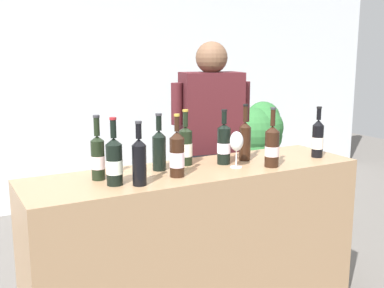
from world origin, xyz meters
name	(u,v)px	position (x,y,z in m)	size (l,w,h in m)	color
wall_back	(74,72)	(0.00, 2.60, 1.40)	(8.00, 0.10, 2.80)	silver
counter	(197,247)	(0.00, 0.00, 0.48)	(1.97, 0.54, 0.95)	#9E7A56
wine_bottle_0	(185,146)	(-0.01, 0.13, 1.07)	(0.08, 0.08, 0.33)	black
wine_bottle_1	(98,157)	(-0.57, 0.05, 1.08)	(0.07, 0.07, 0.34)	black
wine_bottle_2	(159,148)	(-0.20, 0.09, 1.08)	(0.08, 0.08, 0.32)	black
wine_bottle_3	(318,138)	(0.82, -0.09, 1.07)	(0.07, 0.07, 0.32)	black
wine_bottle_4	(139,160)	(-0.42, -0.15, 1.08)	(0.07, 0.07, 0.33)	black
wine_bottle_5	(114,161)	(-0.52, -0.08, 1.08)	(0.08, 0.08, 0.34)	black
wine_bottle_6	(224,144)	(0.20, 0.04, 1.08)	(0.08, 0.08, 0.33)	black
wine_bottle_7	(245,139)	(0.36, 0.06, 1.09)	(0.07, 0.07, 0.35)	black
wine_bottle_8	(272,146)	(0.41, -0.15, 1.08)	(0.08, 0.08, 0.35)	black
wine_bottle_9	(177,154)	(-0.18, -0.09, 1.08)	(0.08, 0.08, 0.34)	black
wine_glass	(237,143)	(0.22, -0.07, 1.10)	(0.08, 0.08, 0.21)	silver
person_server	(211,164)	(0.41, 0.53, 0.83)	(0.57, 0.32, 1.68)	black
potted_shrub	(258,142)	(1.35, 1.25, 0.77)	(0.60, 0.58, 1.15)	brown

